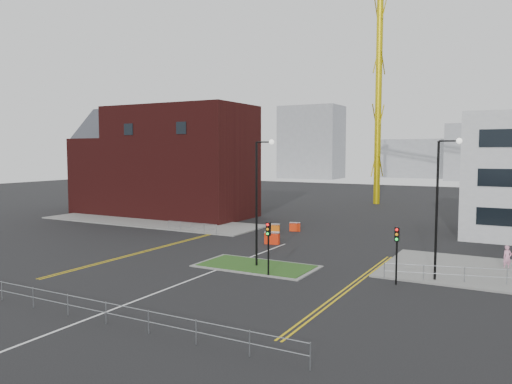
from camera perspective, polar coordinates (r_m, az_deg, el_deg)
ground at (r=31.16m, az=-10.48°, el=-10.96°), size 200.00×200.00×0.00m
pavement_left at (r=60.30m, az=-12.01°, el=-3.31°), size 28.00×8.00×0.12m
island_kerb at (r=36.51m, az=0.06°, el=-8.48°), size 8.60×4.60×0.08m
grass_island at (r=36.51m, az=0.06°, el=-8.45°), size 8.00×4.00×0.12m
brick_building at (r=66.25m, az=-10.67°, el=3.32°), size 24.20×10.07×14.24m
tower_crane at (r=80.36m, az=17.31°, el=19.21°), size 49.35×21.20×41.95m
streetlamp_island at (r=35.57m, az=0.37°, el=-0.06°), size 1.46×0.36×9.18m
streetlamp_right_near at (r=33.67m, az=20.36°, el=-0.63°), size 1.46×0.36×9.18m
traffic_light_island at (r=33.33m, az=1.42°, el=-5.32°), size 0.28×0.33×3.65m
traffic_light_right at (r=32.48m, az=15.80°, el=-5.77°), size 0.28×0.33×3.65m
railing_front at (r=26.76m, az=-18.83°, el=-12.03°), size 24.05×0.05×1.10m
railing_left at (r=51.56m, az=-7.32°, el=-3.83°), size 6.05×0.05×1.10m
centre_line at (r=32.68m, az=-8.22°, el=-10.18°), size 0.15×30.00×0.01m
yellow_left_a at (r=44.26m, az=-11.34°, el=-6.28°), size 0.12×24.00×0.01m
yellow_left_b at (r=44.07m, az=-11.04°, el=-6.32°), size 0.12×24.00×0.01m
yellow_right_a at (r=31.83m, az=10.41°, el=-10.61°), size 0.12×20.00×0.01m
yellow_right_b at (r=31.75m, az=10.93°, el=-10.66°), size 0.12×20.00×0.01m
skyline_a at (r=154.91m, az=6.35°, el=5.67°), size 18.00×12.00×22.00m
skyline_b at (r=153.46m, az=25.42°, el=4.13°), size 24.00×12.00×16.00m
skyline_d at (r=165.43m, az=19.36°, el=3.64°), size 30.00×12.00×12.00m
pedestrian at (r=39.70m, az=26.79°, el=-6.71°), size 0.75×0.70×1.72m
barrier_left at (r=52.34m, az=4.47°, el=-3.95°), size 1.15×0.62×0.92m
barrier_mid at (r=50.05m, az=1.97°, el=-4.23°), size 1.37×0.78×1.09m
barrier_right at (r=45.06m, az=1.85°, el=-5.21°), size 1.39×0.63×1.12m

